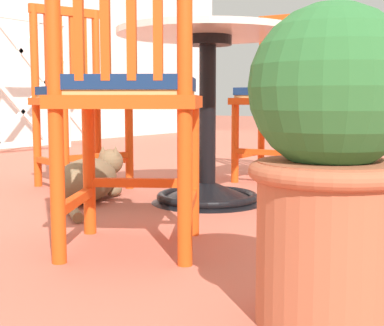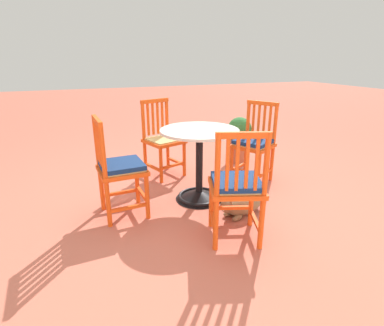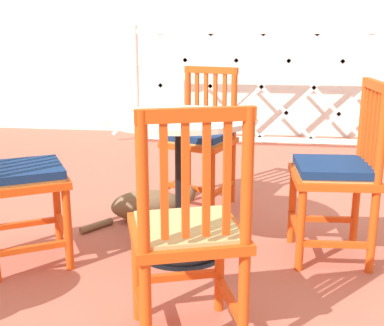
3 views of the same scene
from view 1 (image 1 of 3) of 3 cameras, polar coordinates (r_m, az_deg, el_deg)
name	(u,v)px [view 1 (image 1 of 3)]	position (r m, az deg, el deg)	size (l,w,h in m)	color
ground_plane	(259,206)	(2.35, 6.82, -4.36)	(24.00, 24.00, 0.00)	#BC604C
cafe_table	(207,136)	(2.38, 1.58, 2.73)	(0.76, 0.76, 0.73)	black
orange_chair_at_corner	(280,99)	(3.08, 8.90, 6.51)	(0.42, 0.42, 0.91)	#E04C14
orange_chair_near_fence	(80,98)	(2.87, -11.37, 6.47)	(0.51, 0.51, 0.91)	#E04C14
orange_chair_tucked_in	(129,97)	(1.62, -6.39, 6.74)	(0.55, 0.55, 0.91)	#E04C14
tabby_cat	(91,179)	(2.47, -10.26, -1.64)	(0.65, 0.46, 0.23)	brown
terracotta_planter	(331,157)	(1.10, 13.93, 0.61)	(0.32, 0.32, 0.62)	#B25B3D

